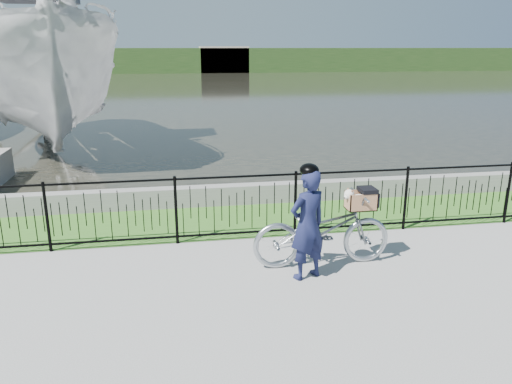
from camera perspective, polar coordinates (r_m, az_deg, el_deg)
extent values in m
plane|color=gray|center=(7.05, -0.39, -10.19)|extent=(120.00, 120.00, 0.00)
cube|color=#366921|center=(9.42, -2.97, -3.20)|extent=(60.00, 2.00, 0.01)
plane|color=#28281E|center=(39.36, -8.42, 11.52)|extent=(120.00, 120.00, 0.00)
cube|color=slate|center=(10.31, -3.66, -0.34)|extent=(60.00, 0.30, 0.40)
cube|color=#27431A|center=(66.25, -9.18, 14.64)|extent=(120.00, 6.00, 3.00)
cube|color=#A19681|center=(66.44, -25.35, 13.78)|extent=(8.00, 4.00, 4.00)
cube|color=#A19681|center=(65.12, -3.70, 14.87)|extent=(6.00, 3.00, 3.20)
imported|color=#A2A7AD|center=(7.43, 7.55, -4.35)|extent=(2.06, 0.72, 1.08)
cube|color=black|center=(7.52, 11.83, -1.92)|extent=(0.38, 0.18, 0.02)
cube|color=#986846|center=(7.51, 11.84, -1.87)|extent=(0.42, 0.28, 0.01)
cube|color=#986846|center=(7.59, 11.53, -0.68)|extent=(0.42, 0.01, 0.26)
cube|color=#986846|center=(7.36, 12.26, -1.27)|extent=(0.42, 0.02, 0.26)
cube|color=#986846|center=(7.55, 13.33, -0.89)|extent=(0.02, 0.28, 0.26)
cube|color=#986846|center=(7.41, 10.42, -1.06)|extent=(0.02, 0.28, 0.26)
cube|color=black|center=(7.47, 12.63, 0.24)|extent=(0.23, 0.29, 0.06)
cube|color=black|center=(7.55, 13.47, -0.69)|extent=(0.02, 0.29, 0.21)
ellipsoid|color=silver|center=(7.47, 11.75, -0.98)|extent=(0.31, 0.22, 0.20)
sphere|color=silver|center=(7.36, 10.61, -0.28)|extent=(0.15, 0.15, 0.15)
sphere|color=silver|center=(7.33, 10.28, -0.56)|extent=(0.07, 0.07, 0.07)
sphere|color=black|center=(7.32, 10.12, -0.63)|extent=(0.02, 0.02, 0.02)
cone|color=brown|center=(7.40, 10.47, 0.30)|extent=(0.06, 0.08, 0.08)
cone|color=brown|center=(7.31, 10.89, 0.09)|extent=(0.06, 0.08, 0.08)
imported|color=#15193A|center=(6.90, 5.91, -3.75)|extent=(0.67, 0.57, 1.57)
ellipsoid|color=black|center=(6.68, 6.10, 2.43)|extent=(0.26, 0.29, 0.18)
imported|color=#B4B5B4|center=(17.06, -22.81, 11.56)|extent=(6.85, 11.60, 4.21)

